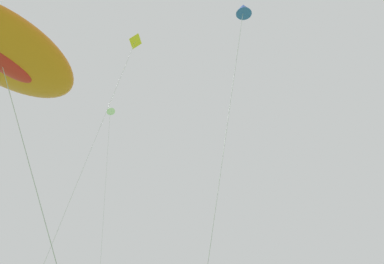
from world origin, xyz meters
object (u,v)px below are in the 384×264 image
(small_kite_diamond_red, at_px, (129,57))
(small_kite_tiny_distant, at_px, (243,11))
(small_kite_streamer_purple, at_px, (110,110))
(big_show_kite, at_px, (1,49))

(small_kite_diamond_red, xyz_separation_m, small_kite_tiny_distant, (-3.86, -11.36, -6.84))
(small_kite_streamer_purple, xyz_separation_m, small_kite_tiny_distant, (-9.96, -20.31, -9.29))
(small_kite_streamer_purple, relative_size, small_kite_tiny_distant, 1.66)
(big_show_kite, distance_m, small_kite_tiny_distant, 9.59)
(small_kite_streamer_purple, height_order, small_kite_tiny_distant, small_kite_streamer_purple)
(small_kite_diamond_red, distance_m, small_kite_tiny_distant, 13.81)
(big_show_kite, xyz_separation_m, small_kite_streamer_purple, (15.91, 13.39, 12.24))
(big_show_kite, xyz_separation_m, small_kite_tiny_distant, (5.95, -6.92, 2.95))
(big_show_kite, relative_size, small_kite_streamer_purple, 0.51)
(small_kite_diamond_red, height_order, small_kite_streamer_purple, small_kite_streamer_purple)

